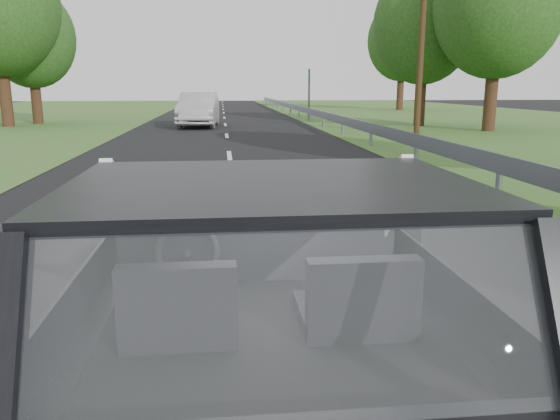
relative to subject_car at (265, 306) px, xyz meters
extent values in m
cube|color=black|center=(0.00, 0.00, 0.00)|extent=(1.80, 4.00, 1.45)
cube|color=black|center=(0.00, 0.62, 0.12)|extent=(1.58, 0.45, 0.30)
cube|color=black|center=(-0.40, -0.29, 0.16)|extent=(0.50, 0.72, 0.42)
cube|color=black|center=(0.40, -0.29, 0.16)|extent=(0.50, 0.72, 0.42)
torus|color=black|center=(-0.40, 0.33, 0.20)|extent=(0.36, 0.36, 0.04)
ellipsoid|color=gray|center=(0.28, 0.59, 0.35)|extent=(0.57, 0.28, 0.24)
cube|color=gray|center=(4.30, 10.00, -0.15)|extent=(0.05, 90.00, 0.32)
imported|color=#ACACAC|center=(-1.21, 23.14, 0.05)|extent=(2.09, 4.79, 1.55)
cube|color=#106D23|center=(4.53, 26.96, 0.63)|extent=(0.32, 1.09, 2.71)
cylinder|color=black|center=(7.31, 17.94, 2.78)|extent=(0.30, 0.30, 7.01)
camera|label=1|loc=(-0.20, -2.58, 1.09)|focal=35.00mm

